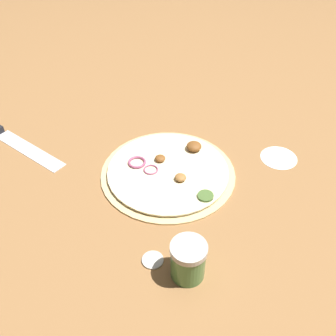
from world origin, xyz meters
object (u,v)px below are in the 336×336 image
pizza (168,171)px  loose_cap (153,259)px  spice_jar (188,260)px  knife (1,132)px

pizza → loose_cap: pizza is taller
spice_jar → loose_cap: (0.04, -0.05, -0.04)m
knife → loose_cap: size_ratio=8.01×
pizza → loose_cap: 0.24m
knife → loose_cap: knife is taller
pizza → loose_cap: size_ratio=7.64×
knife → loose_cap: 0.56m
spice_jar → loose_cap: spice_jar is taller
loose_cap → knife: bearing=-72.5°
pizza → spice_jar: size_ratio=3.96×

